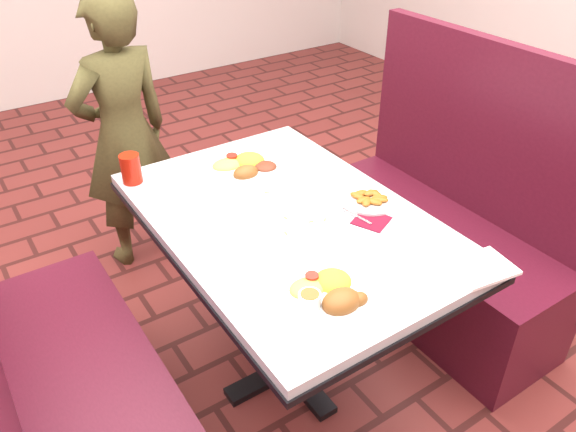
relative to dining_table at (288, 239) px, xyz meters
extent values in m
plane|color=maroon|center=(0.00, 0.00, -0.65)|extent=(7.00, 7.00, 0.00)
cube|color=silver|center=(0.00, 0.00, 0.08)|extent=(0.80, 1.20, 0.03)
cube|color=black|center=(0.00, 0.00, 0.05)|extent=(0.81, 1.21, 0.02)
cylinder|color=black|center=(0.00, 0.00, -0.30)|extent=(0.10, 0.10, 0.69)
cube|color=black|center=(0.00, 0.00, -0.64)|extent=(0.55, 0.08, 0.03)
cube|color=black|center=(0.00, 0.00, -0.64)|extent=(0.08, 0.55, 0.03)
cube|color=#521222|center=(-0.75, 0.00, -0.43)|extent=(0.45, 1.20, 0.45)
cube|color=#521222|center=(0.75, 0.00, -0.43)|extent=(0.45, 1.20, 0.45)
cube|color=#521222|center=(0.97, 0.00, 0.05)|extent=(0.06, 1.20, 0.95)
imported|color=brown|center=(-0.18, 1.09, 0.01)|extent=(0.53, 0.40, 1.32)
cylinder|color=white|center=(-0.12, -0.40, 0.10)|extent=(0.26, 0.26, 0.02)
ellipsoid|color=gold|center=(-0.09, -0.36, 0.14)|extent=(0.11, 0.11, 0.05)
ellipsoid|color=#9DCC51|center=(-0.17, -0.35, 0.13)|extent=(0.11, 0.09, 0.03)
cylinder|color=red|center=(-0.14, -0.33, 0.13)|extent=(0.04, 0.04, 0.01)
ellipsoid|color=brown|center=(-0.13, -0.45, 0.14)|extent=(0.11, 0.09, 0.07)
ellipsoid|color=brown|center=(-0.09, -0.47, 0.13)|extent=(0.06, 0.05, 0.04)
cylinder|color=white|center=(-0.20, -0.41, 0.13)|extent=(0.06, 0.06, 0.04)
cylinder|color=brown|center=(-0.20, -0.41, 0.15)|extent=(0.05, 0.05, 0.00)
cylinder|color=white|center=(0.04, 0.35, 0.10)|extent=(0.29, 0.29, 0.02)
ellipsoid|color=gold|center=(0.08, 0.38, 0.14)|extent=(0.12, 0.12, 0.05)
ellipsoid|color=#9DCC51|center=(-0.01, 0.40, 0.13)|extent=(0.12, 0.10, 0.04)
cylinder|color=red|center=(0.02, 0.42, 0.14)|extent=(0.04, 0.04, 0.01)
ellipsoid|color=brown|center=(0.10, 0.31, 0.13)|extent=(0.09, 0.09, 0.03)
ellipsoid|color=brown|center=(0.01, 0.30, 0.14)|extent=(0.10, 0.07, 0.06)
cylinder|color=white|center=(0.28, -0.09, 0.10)|extent=(0.18, 0.18, 0.01)
cube|color=maroon|center=(0.21, -0.18, 0.10)|extent=(0.14, 0.14, 0.00)
cube|color=silver|center=(0.19, -0.13, 0.10)|extent=(0.03, 0.13, 0.00)
cylinder|color=#B31B0B|center=(-0.35, 0.51, 0.15)|extent=(0.07, 0.07, 0.11)
cube|color=white|center=(0.31, -0.55, 0.10)|extent=(0.20, 0.16, 0.01)
cube|color=silver|center=(-0.02, -0.39, 0.11)|extent=(0.01, 0.18, 0.00)
cube|color=silver|center=(-0.14, -0.37, 0.11)|extent=(0.01, 0.14, 0.00)
camera|label=1|loc=(-0.87, -1.30, 1.13)|focal=35.00mm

